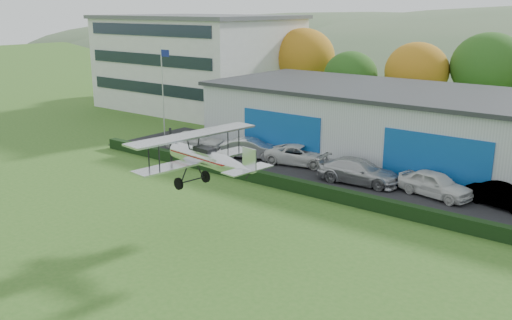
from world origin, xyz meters
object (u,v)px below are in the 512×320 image
Objects in this scene: car_2 at (300,155)px; car_3 at (359,171)px; car_0 at (196,140)px; car_1 at (251,148)px; car_4 at (435,184)px; car_5 at (502,196)px; flagpole at (163,83)px; office_block at (199,62)px; biplane at (206,156)px; hangar at (467,133)px.

car_2 is 0.93× the size of car_3.
car_0 is 5.12m from car_1.
car_1 is 14.51m from car_4.
car_0 reaches higher than car_1.
car_1 is 0.89× the size of car_2.
car_3 is 4.99m from car_4.
flagpole is at bearing 103.15° from car_5.
office_block reaches higher than car_3.
office_block is 21.18m from car_0.
flagpole is at bearing 44.76° from car_0.
office_block is 3.75× the size of car_3.
flagpole is 25.87m from car_4.
car_3 is 0.75× the size of biplane.
car_3 is 1.19× the size of car_4.
biplane is (-1.67, -12.77, 3.44)m from car_3.
car_1 is 9.55m from car_3.
car_5 is (37.41, -13.87, -4.50)m from office_block.
car_2 is 0.70× the size of biplane.
hangar is 8.38m from car_5.
office_block reaches higher than biplane.
car_3 is at bearing 111.51° from car_5.
car_3 is (28.68, -14.89, -4.37)m from office_block.
hangar is 21.55m from biplane.
car_0 is 0.91× the size of car_2.
hangar reaches higher than car_5.
car_0 is (-18.92, -8.19, -1.81)m from hangar.
flagpole is 7.48m from car_0.
hangar reaches higher than car_1.
car_1 is (-13.86, -7.37, -1.85)m from hangar.
car_3 reaches higher than car_5.
car_2 is 14.25m from car_5.
car_3 is (20.56, -1.89, -3.94)m from flagpole.
hangar is at bearing 47.66° from car_5.
biplane is (18.90, -14.66, -0.49)m from flagpole.
car_5 is (23.34, 1.34, -0.13)m from car_0.
car_1 is 0.84× the size of car_3.
hangar is 25.68m from flagpole.
car_5 is (4.41, -6.85, -1.94)m from hangar.
car_3 reaches higher than car_4.
biplane is (12.93, -12.45, 3.45)m from car_0.
car_0 is at bearing -20.33° from flagpole.
biplane is at bearing -173.77° from car_1.
biplane is (3.85, -14.09, 3.53)m from car_2.
car_4 is at bearing -85.02° from hangar.
biplane reaches higher than car_2.
car_5 is (14.25, -0.30, -0.05)m from car_2.
car_2 is at bearing 112.76° from biplane.
car_5 is at bearing 60.46° from biplane.
hangar is 20.70m from car_0.
flagpole is (8.12, -13.00, -0.43)m from office_block.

